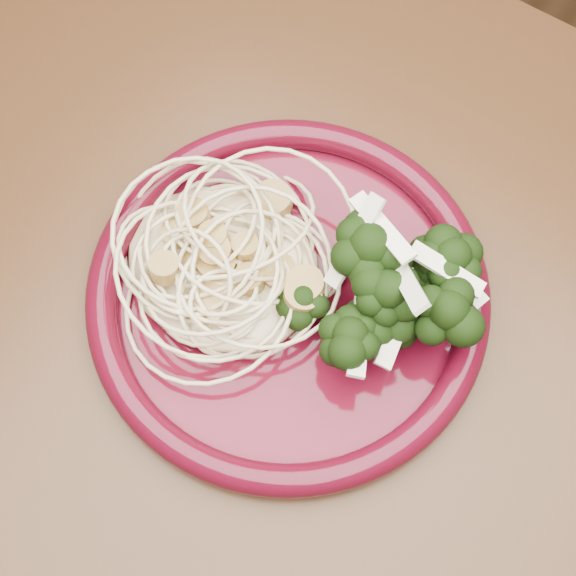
# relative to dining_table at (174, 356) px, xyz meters

# --- Properties ---
(dining_table) EXTENTS (1.20, 0.80, 0.75)m
(dining_table) POSITION_rel_dining_table_xyz_m (0.00, 0.00, 0.00)
(dining_table) COLOR #472814
(dining_table) RESTS_ON ground
(dinner_plate) EXTENTS (0.33, 0.33, 0.02)m
(dinner_plate) POSITION_rel_dining_table_xyz_m (0.07, 0.06, 0.11)
(dinner_plate) COLOR #4F0818
(dinner_plate) RESTS_ON dining_table
(spaghetti_pile) EXTENTS (0.17, 0.15, 0.03)m
(spaghetti_pile) POSITION_rel_dining_table_xyz_m (0.02, 0.05, 0.12)
(spaghetti_pile) COLOR beige
(spaghetti_pile) RESTS_ON dinner_plate
(scallop_cluster) EXTENTS (0.15, 0.15, 0.04)m
(scallop_cluster) POSITION_rel_dining_table_xyz_m (0.02, 0.05, 0.16)
(scallop_cluster) COLOR #B69347
(scallop_cluster) RESTS_ON spaghetti_pile
(broccoli_pile) EXTENTS (0.13, 0.18, 0.06)m
(broccoli_pile) POSITION_rel_dining_table_xyz_m (0.13, 0.07, 0.13)
(broccoli_pile) COLOR black
(broccoli_pile) RESTS_ON dinner_plate
(onion_garnish) EXTENTS (0.09, 0.11, 0.06)m
(onion_garnish) POSITION_rel_dining_table_xyz_m (0.13, 0.07, 0.17)
(onion_garnish) COLOR #F2F0CD
(onion_garnish) RESTS_ON broccoli_pile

